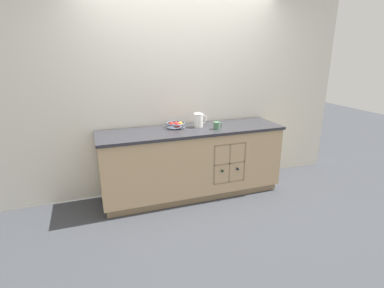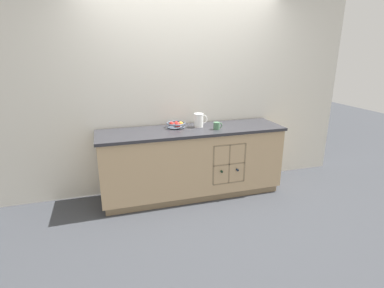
% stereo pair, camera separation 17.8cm
% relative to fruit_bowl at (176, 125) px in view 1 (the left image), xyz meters
% --- Properties ---
extents(ground_plane, '(14.00, 14.00, 0.00)m').
position_rel_fruit_bowl_xyz_m(ground_plane, '(0.17, -0.12, -0.93)').
color(ground_plane, '#383A3F').
extents(back_wall, '(4.67, 0.06, 2.55)m').
position_rel_fruit_bowl_xyz_m(back_wall, '(0.17, 0.23, 0.35)').
color(back_wall, silver).
rests_on(back_wall, ground_plane).
extents(kitchen_island, '(2.31, 0.62, 0.88)m').
position_rel_fruit_bowl_xyz_m(kitchen_island, '(0.17, -0.12, -0.48)').
color(kitchen_island, '#8B7354').
rests_on(kitchen_island, ground_plane).
extents(fruit_bowl, '(0.24, 0.24, 0.08)m').
position_rel_fruit_bowl_xyz_m(fruit_bowl, '(0.00, 0.00, 0.00)').
color(fruit_bowl, '#4C5666').
rests_on(fruit_bowl, kitchen_island).
extents(white_pitcher, '(0.18, 0.12, 0.17)m').
position_rel_fruit_bowl_xyz_m(white_pitcher, '(0.28, -0.05, 0.05)').
color(white_pitcher, white).
rests_on(white_pitcher, kitchen_island).
extents(ceramic_mug, '(0.11, 0.08, 0.09)m').
position_rel_fruit_bowl_xyz_m(ceramic_mug, '(0.46, -0.23, 0.00)').
color(ceramic_mug, '#4C7A56').
rests_on(ceramic_mug, kitchen_island).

